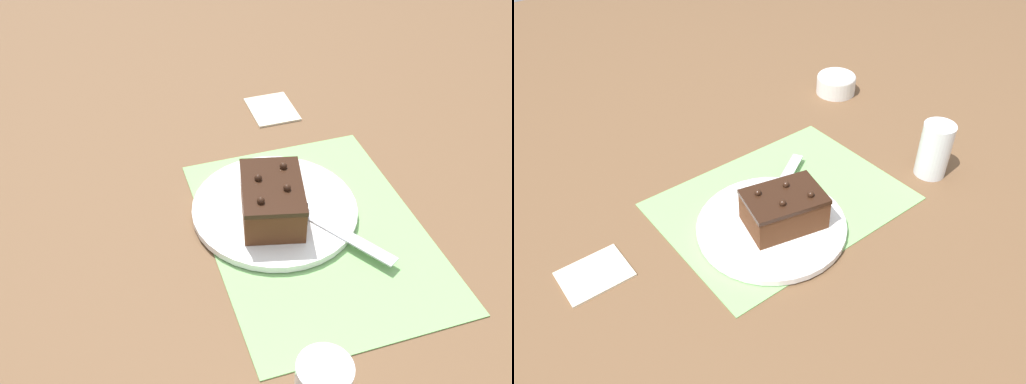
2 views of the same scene
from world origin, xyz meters
The scene contains 6 objects.
ground_plane centered at (0.00, 0.00, 0.00)m, with size 3.00×3.00×0.00m, color brown.
placemat_woven centered at (0.00, 0.00, 0.00)m, with size 0.46×0.34×0.00m, color #7AB266.
cake_plate centered at (-0.06, -0.05, 0.01)m, with size 0.27×0.27×0.01m.
chocolate_cake centered at (-0.05, -0.06, 0.05)m, with size 0.16×0.13×0.07m.
serving_knife centered at (-0.03, -0.01, 0.02)m, with size 0.23×0.15×0.01m.
folded_napkin centered at (-0.37, 0.05, 0.00)m, with size 0.11×0.09×0.01m, color beige.
Camera 1 is at (0.63, -0.30, 0.68)m, focal length 42.00 mm.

